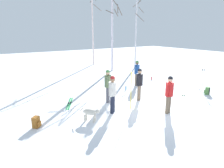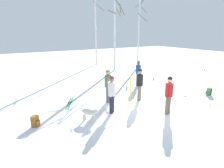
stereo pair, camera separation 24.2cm
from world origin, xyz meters
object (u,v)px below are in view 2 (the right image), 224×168
object	(u,v)px
person_0	(108,84)
person_4	(169,93)
water_bottle_0	(127,88)
ski_poles_0	(204,80)
backpack_1	(209,92)
ski_pair_lying_0	(185,96)
backpack_0	(35,121)
person_2	(112,92)
birch_tree_5	(139,29)
water_bottle_1	(153,78)
ski_pair_planted_0	(131,91)
ski_pair_lying_1	(70,103)
person_3	(140,82)
birch_tree_3	(115,32)
birch_tree_4	(96,29)
person_1	(138,71)
dog	(89,112)

from	to	relation	value
person_0	person_4	xyz separation A→B (m)	(1.54, -2.67, 0.00)
water_bottle_0	ski_poles_0	bearing A→B (deg)	-36.37
person_4	backpack_1	world-z (taller)	person_4
ski_pair_lying_0	backpack_0	distance (m)	7.99
person_2	backpack_0	distance (m)	3.34
ski_pair_lying_0	backpack_1	size ratio (longest dim) A/B	3.57
person_2	birch_tree_5	distance (m)	11.88
person_0	water_bottle_1	xyz separation A→B (m)	(5.32, 2.31, -0.87)
person_2	person_4	size ratio (longest dim) A/B	1.00
ski_pair_planted_0	ski_pair_lying_1	xyz separation A→B (m)	(-2.19, 2.27, -0.89)
person_2	ski_pair_lying_1	world-z (taller)	person_2
person_2	ski_pair_lying_1	bearing A→B (deg)	120.01
person_3	water_bottle_1	distance (m)	4.85
birch_tree_3	birch_tree_4	bearing A→B (deg)	89.12
person_1	birch_tree_4	world-z (taller)	birch_tree_4
ski_pair_lying_0	backpack_1	world-z (taller)	backpack_1
ski_pair_lying_0	birch_tree_5	size ratio (longest dim) A/B	0.21
backpack_0	water_bottle_1	bearing A→B (deg)	19.41
backpack_0	person_3	bearing A→B (deg)	2.73
ski_pair_lying_1	backpack_1	distance (m)	7.92
ski_pair_lying_1	birch_tree_4	size ratio (longest dim) A/B	0.21
dog	birch_tree_4	distance (m)	14.70
birch_tree_5	person_2	bearing A→B (deg)	-134.32
person_0	person_3	bearing A→B (deg)	-22.00
person_0	birch_tree_3	bearing A→B (deg)	55.62
person_2	ski_pair_planted_0	bearing A→B (deg)	-7.09
person_3	ski_pair_lying_0	world-z (taller)	person_3
backpack_0	water_bottle_0	xyz separation A→B (m)	(5.87, 2.14, -0.10)
dog	birch_tree_3	world-z (taller)	birch_tree_3
person_2	dog	distance (m)	1.39
dog	backpack_0	distance (m)	2.11
person_0	backpack_0	size ratio (longest dim) A/B	3.90
person_4	backpack_0	distance (m)	5.66
ski_pair_lying_0	dog	bearing A→B (deg)	-179.31
ski_pair_planted_0	backpack_1	bearing A→B (deg)	-7.25
person_2	birch_tree_3	size ratio (longest dim) A/B	0.26
person_0	water_bottle_0	distance (m)	2.60
dog	backpack_0	bearing A→B (deg)	161.44
person_3	dog	world-z (taller)	person_3
water_bottle_0	birch_tree_5	xyz separation A→B (m)	(5.41, 5.71, 3.71)
person_2	birch_tree_5	world-z (taller)	birch_tree_5
person_0	ski_pair_lying_0	xyz separation A→B (m)	(4.20, -1.49, -0.97)
person_4	backpack_1	bearing A→B (deg)	8.66
person_2	ski_pair_lying_0	xyz separation A→B (m)	(4.74, -0.20, -0.97)
person_1	birch_tree_3	world-z (taller)	birch_tree_3
ski_poles_0	birch_tree_5	distance (m)	9.16
person_2	backpack_1	distance (m)	6.20
water_bottle_0	person_0	bearing A→B (deg)	-149.26
ski_poles_0	ski_pair_lying_1	bearing A→B (deg)	162.76
dog	ski_pair_lying_1	size ratio (longest dim) A/B	0.45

